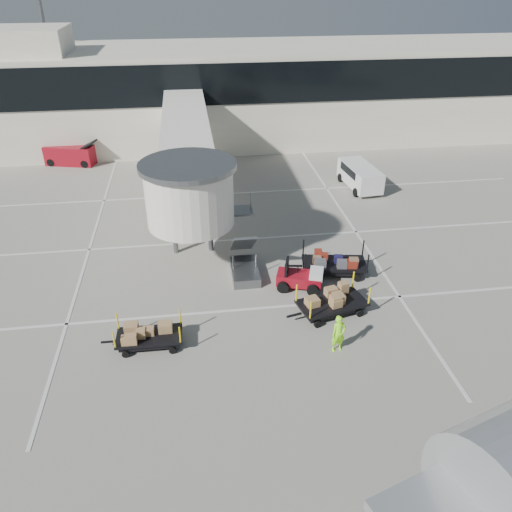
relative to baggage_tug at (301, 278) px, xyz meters
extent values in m
plane|color=#9F9B8E|center=(-1.28, -3.52, -0.55)|extent=(140.00, 140.00, 0.00)
cube|color=silver|center=(-1.28, -1.52, -0.54)|extent=(40.00, 0.15, 0.02)
cube|color=silver|center=(-1.28, 5.48, -0.54)|extent=(40.00, 0.15, 0.02)
cube|color=silver|center=(-1.28, 12.48, -0.54)|extent=(40.00, 0.15, 0.02)
cube|color=silver|center=(4.72, 6.48, -0.54)|extent=(0.15, 30.00, 0.02)
cube|color=silver|center=(-11.28, 6.48, -0.54)|extent=(0.15, 30.00, 0.02)
cube|color=#ECE7CB|center=(-1.28, 26.48, 3.45)|extent=(64.00, 12.00, 8.00)
cube|color=black|center=(-1.28, 20.43, 5.45)|extent=(64.00, 0.12, 3.20)
cube|color=#ECE7CB|center=(-19.28, 24.48, 8.45)|extent=(10.00, 6.00, 2.00)
cylinder|color=slate|center=(-17.28, 30.48, 6.95)|extent=(0.36, 0.36, 15.00)
cube|color=white|center=(-5.28, 11.48, 3.75)|extent=(3.00, 18.00, 2.80)
cylinder|color=white|center=(-5.28, 2.48, 3.75)|extent=(4.40, 4.40, 3.00)
cylinder|color=slate|center=(-5.28, 2.48, 5.35)|extent=(4.80, 4.80, 0.25)
cylinder|color=slate|center=(-6.28, 4.48, 0.90)|extent=(0.28, 0.28, 2.90)
cylinder|color=slate|center=(-4.28, 4.48, 0.90)|extent=(0.28, 0.28, 2.90)
cylinder|color=slate|center=(-6.28, 11.48, 0.90)|extent=(0.28, 0.28, 2.90)
cylinder|color=slate|center=(-4.28, 11.48, 0.90)|extent=(0.28, 0.28, 2.90)
cylinder|color=slate|center=(-6.28, 18.48, 0.90)|extent=(0.28, 0.28, 2.90)
cylinder|color=slate|center=(-4.28, 18.48, 0.90)|extent=(0.28, 0.28, 2.90)
cube|color=slate|center=(-2.68, 1.48, -0.30)|extent=(1.40, 2.60, 0.50)
cube|color=slate|center=(-2.68, 2.08, 1.05)|extent=(1.20, 2.60, 2.06)
cube|color=slate|center=(-2.68, 3.48, 2.30)|extent=(1.40, 1.20, 0.12)
cube|color=maroon|center=(-0.06, 0.02, -0.03)|extent=(2.47, 1.72, 0.56)
cube|color=white|center=(0.74, -0.24, 0.34)|extent=(0.94, 1.18, 0.33)
cube|color=black|center=(-0.69, 0.22, 0.53)|extent=(0.40, 0.93, 0.84)
cylinder|color=black|center=(-0.96, -0.33, -0.25)|extent=(0.64, 0.41, 0.60)
cylinder|color=black|center=(-0.59, 0.83, -0.25)|extent=(0.64, 0.41, 0.60)
cylinder|color=black|center=(0.46, -0.79, -0.25)|extent=(0.64, 0.41, 0.60)
cylinder|color=black|center=(0.84, 0.37, -0.25)|extent=(0.64, 0.41, 0.60)
cube|color=black|center=(2.03, 1.04, 0.06)|extent=(3.55, 2.17, 0.13)
cube|color=black|center=(2.03, 1.04, -0.14)|extent=(3.18, 1.87, 0.28)
cube|color=black|center=(0.00, 1.37, -0.10)|extent=(0.78, 0.21, 0.09)
cylinder|color=black|center=(0.76, 0.49, -0.36)|extent=(0.40, 0.21, 0.38)
cylinder|color=black|center=(1.00, 1.97, -0.36)|extent=(0.40, 0.21, 0.38)
cylinder|color=black|center=(3.06, 0.12, -0.36)|extent=(0.40, 0.21, 0.38)
cylinder|color=black|center=(3.30, 1.60, -0.36)|extent=(0.40, 0.21, 0.38)
cylinder|color=black|center=(0.33, 0.56, 0.56)|extent=(0.08, 0.08, 1.00)
cylinder|color=black|center=(0.57, 2.03, 0.56)|extent=(0.08, 0.08, 1.00)
cylinder|color=black|center=(3.49, 0.05, 0.56)|extent=(0.08, 0.08, 1.00)
cylinder|color=black|center=(3.72, 1.53, 0.56)|extent=(0.08, 0.08, 1.00)
cube|color=#4A494E|center=(2.37, 1.36, 0.36)|extent=(0.62, 0.52, 0.47)
cube|color=#17143F|center=(3.10, 0.67, 0.37)|extent=(0.47, 0.50, 0.48)
cube|color=#17143F|center=(2.96, 0.38, 0.29)|extent=(0.64, 0.45, 0.31)
cube|color=brown|center=(1.19, 1.19, 0.30)|extent=(0.45, 0.41, 0.33)
cube|color=maroon|center=(2.85, 1.19, 0.28)|extent=(0.59, 0.37, 0.30)
cube|color=#4A494E|center=(0.96, 1.67, 0.30)|extent=(0.58, 0.36, 0.33)
cube|color=#4A494E|center=(2.93, 0.68, 0.29)|extent=(0.61, 0.37, 0.31)
cube|color=#4A494E|center=(2.52, 0.72, 0.32)|extent=(0.46, 0.37, 0.37)
cube|color=brown|center=(0.88, 1.10, 0.28)|extent=(0.66, 0.49, 0.31)
cube|color=black|center=(0.99, -2.36, 0.04)|extent=(3.46, 2.30, 0.13)
cube|color=black|center=(0.99, -2.36, -0.15)|extent=(3.09, 1.99, 0.26)
cube|color=black|center=(-0.91, -2.82, -0.12)|extent=(0.74, 0.26, 0.08)
cylinder|color=black|center=(0.08, -3.31, -0.37)|extent=(0.38, 0.23, 0.36)
cylinder|color=black|center=(-0.26, -1.93, -0.37)|extent=(0.38, 0.23, 0.36)
cylinder|color=black|center=(2.24, -2.78, -0.37)|extent=(0.38, 0.23, 0.36)
cylinder|color=black|center=(1.90, -1.40, -0.37)|extent=(0.38, 0.23, 0.36)
cylinder|color=yellow|center=(-0.32, -3.41, 0.51)|extent=(0.07, 0.07, 0.95)
cylinder|color=yellow|center=(-0.66, -2.03, 0.51)|extent=(0.07, 0.07, 0.95)
cylinder|color=yellow|center=(2.64, -2.68, 0.51)|extent=(0.07, 0.07, 0.95)
cylinder|color=yellow|center=(2.30, -1.30, 0.51)|extent=(0.07, 0.07, 0.95)
cube|color=#A0714D|center=(0.75, -2.36, 0.29)|extent=(0.74, 0.54, 0.38)
cube|color=#A0714D|center=(0.95, -1.87, 0.35)|extent=(0.75, 0.52, 0.50)
cube|color=#A0714D|center=(1.12, -1.94, 0.38)|extent=(0.63, 0.52, 0.55)
cube|color=#A0714D|center=(2.00, -2.19, 0.33)|extent=(0.57, 0.63, 0.47)
cube|color=#A0714D|center=(1.57, -2.71, 0.38)|extent=(0.60, 0.54, 0.55)
cube|color=#A0714D|center=(0.23, -2.12, 0.29)|extent=(0.70, 0.63, 0.38)
cube|color=black|center=(-7.39, -3.53, -0.03)|extent=(2.81, 1.44, 0.11)
cube|color=black|center=(-7.39, -3.53, -0.20)|extent=(2.53, 1.22, 0.23)
cube|color=black|center=(-9.12, -3.51, -0.17)|extent=(0.65, 0.08, 0.07)
cylinder|color=black|center=(-8.38, -4.15, -0.39)|extent=(0.32, 0.13, 0.32)
cylinder|color=black|center=(-8.36, -2.89, -0.39)|extent=(0.32, 0.13, 0.32)
cylinder|color=black|center=(-6.42, -4.18, -0.39)|extent=(0.32, 0.13, 0.32)
cylinder|color=black|center=(-6.41, -2.92, -0.39)|extent=(0.32, 0.13, 0.32)
cylinder|color=yellow|center=(-8.74, -4.15, 0.39)|extent=(0.07, 0.07, 0.84)
cylinder|color=yellow|center=(-8.73, -2.89, 0.39)|extent=(0.07, 0.07, 0.84)
cylinder|color=yellow|center=(-6.06, -4.18, 0.39)|extent=(0.07, 0.07, 0.84)
cylinder|color=yellow|center=(-6.04, -2.92, 0.39)|extent=(0.07, 0.07, 0.84)
cube|color=#A0714D|center=(-6.89, -3.12, 0.27)|extent=(0.56, 0.50, 0.50)
cube|color=#A0714D|center=(-7.10, -3.25, 0.28)|extent=(0.39, 0.35, 0.51)
cube|color=#A0714D|center=(-8.10, -3.99, 0.28)|extent=(0.42, 0.48, 0.51)
cube|color=#A0714D|center=(-7.16, -3.73, 0.25)|extent=(0.60, 0.44, 0.45)
cube|color=#A0714D|center=(-8.36, -3.86, 0.20)|extent=(0.48, 0.46, 0.35)
cube|color=#A0714D|center=(-7.28, -3.24, 0.24)|extent=(0.46, 0.49, 0.44)
imported|color=#8FFF1A|center=(0.54, -4.92, 0.33)|extent=(0.70, 0.53, 1.75)
cube|color=white|center=(7.08, 12.28, 0.42)|extent=(2.21, 4.56, 1.42)
cube|color=white|center=(6.89, 14.25, 0.14)|extent=(1.74, 0.67, 0.83)
cube|color=black|center=(7.07, 12.47, 0.79)|extent=(2.07, 2.92, 0.57)
cylinder|color=black|center=(6.36, 10.74, -0.23)|extent=(0.28, 0.64, 0.62)
cylinder|color=black|center=(8.09, 10.91, -0.23)|extent=(0.28, 0.64, 0.62)
cylinder|color=black|center=(6.07, 13.66, -0.23)|extent=(0.28, 0.64, 0.62)
cylinder|color=black|center=(7.81, 13.83, -0.23)|extent=(0.28, 0.64, 0.62)
cube|color=maroon|center=(-14.80, 20.48, 0.23)|extent=(4.20, 2.61, 1.54)
cube|color=black|center=(-13.11, 20.02, 1.20)|extent=(1.33, 1.65, 0.55)
cylinder|color=black|center=(-16.38, 20.16, -0.24)|extent=(0.66, 0.41, 0.62)
cylinder|color=black|center=(-16.00, 21.55, -0.24)|extent=(0.66, 0.41, 0.62)
cylinder|color=black|center=(-13.60, 19.41, -0.24)|extent=(0.66, 0.41, 0.62)
cylinder|color=black|center=(-13.22, 20.80, -0.24)|extent=(0.66, 0.41, 0.62)
cube|color=#B5B7B9|center=(2.05, -13.90, 1.77)|extent=(0.79, 0.46, 1.04)
camera|label=1|loc=(-5.15, -20.69, 13.74)|focal=35.00mm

